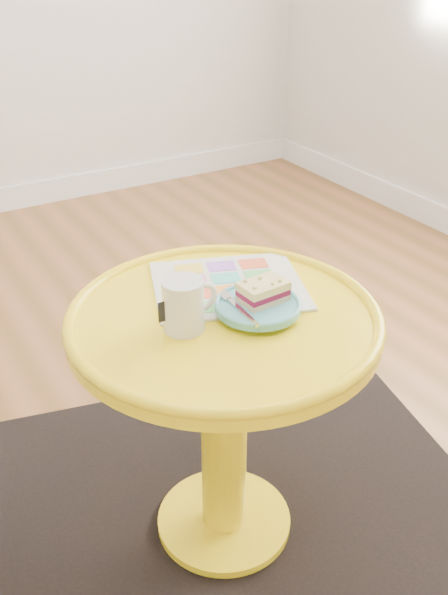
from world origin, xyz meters
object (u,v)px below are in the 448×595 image
newspaper (228,285)px  mug (184,303)px  side_table (224,383)px  plate (258,307)px

newspaper → mug: 0.19m
side_table → newspaper: 0.21m
newspaper → plate: plate is taller
side_table → newspaper: bearing=54.8°
side_table → plate: size_ratio=3.67×
side_table → plate: plate is taller
mug → side_table: bearing=0.7°
mug → newspaper: bearing=30.7°
mug → plate: size_ratio=0.67×
side_table → plate: 0.20m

